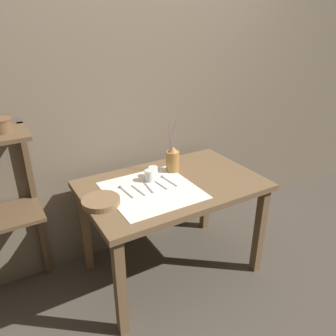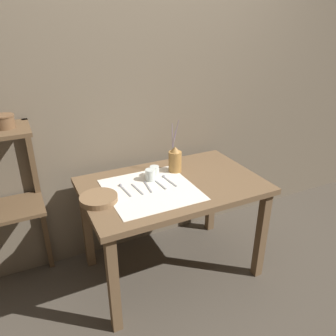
{
  "view_description": "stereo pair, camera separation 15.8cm",
  "coord_description": "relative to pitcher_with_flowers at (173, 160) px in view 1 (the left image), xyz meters",
  "views": [
    {
      "loc": [
        -1.03,
        -1.69,
        1.76
      ],
      "look_at": [
        -0.03,
        0.0,
        0.86
      ],
      "focal_mm": 35.0,
      "sensor_mm": 36.0,
      "label": 1
    },
    {
      "loc": [
        -0.89,
        -1.76,
        1.76
      ],
      "look_at": [
        -0.03,
        0.0,
        0.86
      ],
      "focal_mm": 35.0,
      "sensor_mm": 36.0,
      "label": 2
    }
  ],
  "objects": [
    {
      "name": "stone_wall_back",
      "position": [
        -0.1,
        0.34,
        0.37
      ],
      "size": [
        7.0,
        0.06,
        2.4
      ],
      "color": "#6B5E4C",
      "rests_on": "ground_plane"
    },
    {
      "name": "glass_tumbler_near",
      "position": [
        -0.22,
        -0.06,
        -0.05
      ],
      "size": [
        0.07,
        0.07,
        0.08
      ],
      "color": "silver",
      "rests_on": "wooden_table"
    },
    {
      "name": "spoon_inner",
      "position": [
        -0.12,
        -0.09,
        -0.08
      ],
      "size": [
        0.03,
        0.18,
        0.02
      ],
      "color": "gray",
      "rests_on": "wooden_table"
    },
    {
      "name": "fork_outer",
      "position": [
        -0.28,
        -0.14,
        -0.08
      ],
      "size": [
        0.03,
        0.17,
        0.0
      ],
      "color": "gray",
      "rests_on": "wooden_table"
    },
    {
      "name": "wooden_bowl",
      "position": [
        -0.62,
        -0.18,
        -0.07
      ],
      "size": [
        0.23,
        0.23,
        0.04
      ],
      "color": "brown",
      "rests_on": "wooden_table"
    },
    {
      "name": "knife_center",
      "position": [
        -0.35,
        -0.15,
        -0.08
      ],
      "size": [
        0.03,
        0.17,
        0.0
      ],
      "color": "gray",
      "rests_on": "wooden_table"
    },
    {
      "name": "pitcher_with_flowers",
      "position": [
        0.0,
        0.0,
        0.0
      ],
      "size": [
        0.09,
        0.09,
        0.38
      ],
      "color": "olive",
      "rests_on": "wooden_table"
    },
    {
      "name": "metal_pot_small",
      "position": [
        -1.05,
        0.12,
        0.39
      ],
      "size": [
        0.12,
        0.12,
        0.08
      ],
      "color": "brown",
      "rests_on": "wooden_shelf_unit"
    },
    {
      "name": "spoon_outer",
      "position": [
        -0.43,
        -0.08,
        -0.08
      ],
      "size": [
        0.03,
        0.18,
        0.02
      ],
      "color": "gray",
      "rests_on": "wooden_table"
    },
    {
      "name": "wooden_table",
      "position": [
        -0.1,
        -0.16,
        -0.19
      ],
      "size": [
        1.21,
        0.78,
        0.74
      ],
      "color": "brown",
      "rests_on": "ground_plane"
    },
    {
      "name": "linen_cloth",
      "position": [
        -0.27,
        -0.18,
        -0.09
      ],
      "size": [
        0.56,
        0.56,
        0.0
      ],
      "color": "silver",
      "rests_on": "wooden_table"
    },
    {
      "name": "fork_inner",
      "position": [
        -0.19,
        -0.14,
        -0.08
      ],
      "size": [
        0.03,
        0.17,
        0.0
      ],
      "color": "gray",
      "rests_on": "wooden_table"
    },
    {
      "name": "glass_tumbler_far",
      "position": [
        -0.17,
        -0.02,
        -0.05
      ],
      "size": [
        0.07,
        0.07,
        0.08
      ],
      "color": "silver",
      "rests_on": "wooden_table"
    },
    {
      "name": "ground_plane",
      "position": [
        -0.1,
        -0.16,
        -0.83
      ],
      "size": [
        12.0,
        12.0,
        0.0
      ],
      "primitive_type": "plane",
      "color": "#473F35"
    }
  ]
}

